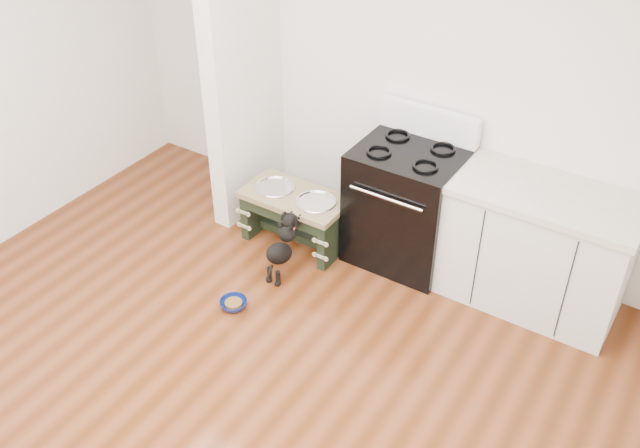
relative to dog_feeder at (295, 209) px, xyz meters
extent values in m
plane|color=#4E230D|center=(0.54, -1.84, -0.32)|extent=(5.00, 5.00, 0.00)
plane|color=silver|center=(0.54, 0.66, 1.03)|extent=(5.00, 0.00, 5.00)
cube|color=silver|center=(-0.64, 0.26, 1.03)|extent=(0.15, 0.80, 2.70)
cube|color=black|center=(0.79, 0.32, 0.14)|extent=(0.76, 0.65, 0.92)
cube|color=black|center=(0.79, 0.01, 0.08)|extent=(0.58, 0.02, 0.50)
cylinder|color=silver|center=(0.79, -0.03, 0.40)|extent=(0.56, 0.02, 0.02)
cube|color=white|center=(0.79, 0.59, 0.71)|extent=(0.76, 0.08, 0.22)
torus|color=black|center=(0.61, 0.18, 0.61)|extent=(0.18, 0.18, 0.02)
torus|color=black|center=(0.97, 0.18, 0.61)|extent=(0.18, 0.18, 0.02)
torus|color=black|center=(0.61, 0.46, 0.61)|extent=(0.18, 0.18, 0.02)
torus|color=black|center=(0.97, 0.46, 0.61)|extent=(0.18, 0.18, 0.02)
cube|color=silver|center=(1.77, 0.34, 0.11)|extent=(1.20, 0.60, 0.86)
cube|color=#B8AE9D|center=(1.77, 0.34, 0.57)|extent=(1.24, 0.64, 0.05)
cube|color=black|center=(1.77, 0.08, -0.27)|extent=(1.20, 0.06, 0.10)
cube|color=black|center=(-0.36, 0.01, -0.12)|extent=(0.07, 0.39, 0.40)
cube|color=black|center=(0.36, 0.01, -0.12)|extent=(0.07, 0.39, 0.40)
cube|color=black|center=(0.00, -0.17, 0.03)|extent=(0.65, 0.03, 0.10)
cube|color=black|center=(0.00, 0.01, -0.25)|extent=(0.65, 0.07, 0.07)
cube|color=brown|center=(0.00, 0.01, 0.11)|extent=(0.81, 0.44, 0.04)
cylinder|color=silver|center=(-0.19, 0.01, 0.11)|extent=(0.28, 0.28, 0.05)
cylinder|color=silver|center=(0.19, 0.01, 0.11)|extent=(0.28, 0.28, 0.05)
torus|color=silver|center=(-0.19, 0.01, 0.13)|extent=(0.32, 0.32, 0.02)
torus|color=silver|center=(0.19, 0.01, 0.13)|extent=(0.32, 0.32, 0.02)
cylinder|color=black|center=(0.11, -0.49, -0.26)|extent=(0.04, 0.04, 0.12)
cylinder|color=black|center=(0.18, -0.49, -0.26)|extent=(0.04, 0.04, 0.12)
sphere|color=black|center=(0.11, -0.51, -0.30)|extent=(0.04, 0.04, 0.04)
sphere|color=black|center=(0.18, -0.51, -0.30)|extent=(0.04, 0.04, 0.04)
ellipsoid|color=black|center=(0.15, -0.42, -0.10)|extent=(0.14, 0.33, 0.29)
sphere|color=black|center=(0.15, -0.31, 0.02)|extent=(0.13, 0.13, 0.13)
sphere|color=black|center=(0.15, -0.27, 0.11)|extent=(0.12, 0.12, 0.12)
sphere|color=black|center=(0.11, -0.19, 0.11)|extent=(0.04, 0.04, 0.04)
sphere|color=black|center=(0.18, -0.19, 0.11)|extent=(0.04, 0.04, 0.04)
cylinder|color=black|center=(0.15, -0.55, -0.19)|extent=(0.02, 0.09, 0.11)
torus|color=#C83A57|center=(0.15, -0.29, 0.07)|extent=(0.11, 0.07, 0.10)
imported|color=navy|center=(0.06, -0.87, -0.29)|extent=(0.22, 0.22, 0.06)
cylinder|color=brown|center=(0.06, -0.87, -0.28)|extent=(0.12, 0.12, 0.02)
camera|label=1|loc=(2.61, -3.69, 3.11)|focal=40.00mm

